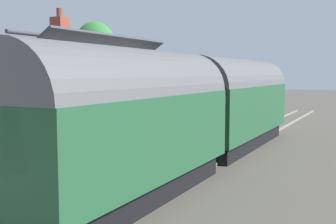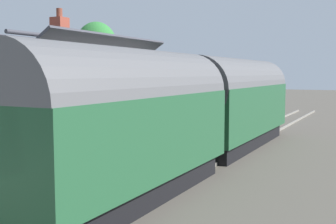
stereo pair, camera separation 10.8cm
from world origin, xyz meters
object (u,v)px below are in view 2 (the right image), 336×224
(planter_bench_right, at_px, (134,114))
(tree_far_left, at_px, (96,47))
(planter_by_door, at_px, (185,107))
(bench_near_building, at_px, (165,114))
(train, at_px, (199,109))
(station_building, at_px, (81,100))
(bench_mid_platform, at_px, (202,108))
(lamp_post_platform, at_px, (25,86))

(planter_bench_right, distance_m, tree_far_left, 12.22)
(planter_by_door, bearing_deg, bench_near_building, -168.36)
(train, relative_size, station_building, 2.45)
(train, bearing_deg, tree_far_left, 47.96)
(planter_bench_right, bearing_deg, bench_mid_platform, -34.69)
(bench_near_building, bearing_deg, tree_far_left, 52.77)
(lamp_post_platform, bearing_deg, planter_by_door, 9.00)
(planter_bench_right, height_order, tree_far_left, tree_far_left)
(train, relative_size, bench_near_building, 13.82)
(train, height_order, planter_bench_right, train)
(train, distance_m, tree_far_left, 21.20)
(bench_mid_platform, bearing_deg, lamp_post_platform, -175.09)
(bench_near_building, bearing_deg, lamp_post_platform, -172.09)
(bench_near_building, distance_m, lamp_post_platform, 12.11)
(bench_mid_platform, height_order, lamp_post_platform, lamp_post_platform)
(train, distance_m, lamp_post_platform, 6.91)
(train, relative_size, tree_far_left, 2.43)
(train, distance_m, planter_bench_right, 9.68)
(train, height_order, lamp_post_platform, train)
(planter_by_door, distance_m, tree_far_left, 11.50)
(train, xyz_separation_m, station_building, (-0.72, 5.31, 0.23))
(bench_mid_platform, bearing_deg, tree_far_left, 72.76)
(planter_bench_right, bearing_deg, planter_by_door, -21.39)
(bench_mid_platform, xyz_separation_m, tree_far_left, (3.48, 11.21, 4.52))
(bench_mid_platform, distance_m, planter_by_door, 1.21)
(lamp_post_platform, bearing_deg, station_building, 23.95)
(station_building, relative_size, tree_far_left, 0.99)
(bench_near_building, distance_m, planter_by_door, 4.96)
(planter_by_door, relative_size, tree_far_left, 0.13)
(bench_near_building, xyz_separation_m, planter_bench_right, (0.88, 2.56, -0.20))
(planter_bench_right, bearing_deg, train, -132.65)
(train, distance_m, planter_by_door, 11.88)
(bench_mid_platform, distance_m, planter_bench_right, 4.86)
(bench_near_building, height_order, lamp_post_platform, lamp_post_platform)
(planter_bench_right, bearing_deg, tree_far_left, 48.48)
(train, relative_size, planter_by_door, 19.25)
(bench_mid_platform, height_order, tree_far_left, tree_far_left)
(train, relative_size, planter_bench_right, 26.12)
(train, xyz_separation_m, lamp_post_platform, (-6.20, 2.87, 1.01))
(lamp_post_platform, bearing_deg, bench_near_building, 7.91)
(train, xyz_separation_m, bench_mid_platform, (10.51, 4.31, -0.92))
(tree_far_left, bearing_deg, lamp_post_platform, -147.95)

